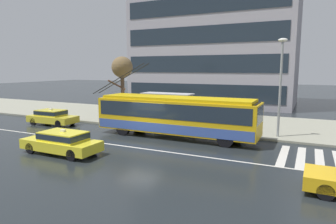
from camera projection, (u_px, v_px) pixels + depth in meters
ground_plane at (139, 142)px, 19.23m from camera, size 160.00×160.00×0.00m
sidewalk_slab at (190, 120)px, 27.27m from camera, size 80.00×10.00×0.14m
crosswalk_stripe_edge_near at (283, 155)px, 16.40m from camera, size 0.44×4.40×0.01m
crosswalk_stripe_inner_a at (301, 157)px, 16.01m from camera, size 0.44×4.40×0.01m
crosswalk_stripe_center at (320, 159)px, 15.63m from camera, size 0.44×4.40×0.01m
lane_centre_line at (129, 147)px, 18.16m from camera, size 72.00×0.14×0.01m
trolleybus at (176, 115)px, 20.52m from camera, size 12.61×2.61×5.15m
taxi_queued_behind_bus at (52, 116)px, 25.19m from camera, size 4.32×1.92×1.39m
taxi_oncoming_near at (62, 141)px, 16.62m from camera, size 4.63×1.80×1.39m
bus_shelter at (168, 102)px, 24.07m from camera, size 4.16×1.53×2.65m
pedestrian_at_shelter at (166, 104)px, 24.89m from camera, size 1.42×1.42×1.98m
pedestrian_approaching_curb at (245, 108)px, 22.85m from camera, size 1.01×1.01×2.02m
pedestrian_walking_past at (195, 109)px, 22.56m from camera, size 1.17×1.17×1.99m
pedestrian_waiting_by_pole at (239, 109)px, 22.26m from camera, size 1.56×1.56×1.98m
street_lamp at (281, 79)px, 19.72m from camera, size 0.60×0.32×6.58m
street_tree_bare at (122, 69)px, 25.92m from camera, size 1.85×2.03×5.66m
office_tower_corner_left at (216, 25)px, 39.73m from camera, size 21.10×11.98×20.93m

